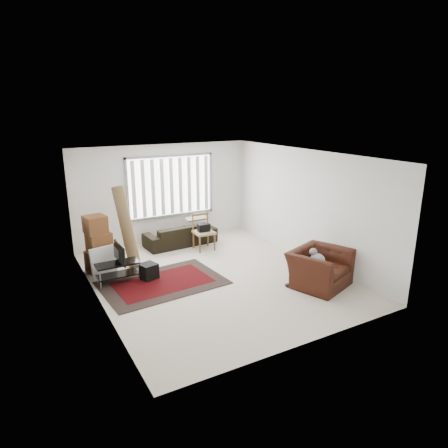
% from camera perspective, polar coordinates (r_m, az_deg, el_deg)
% --- Properties ---
extents(room, '(6.00, 6.02, 2.71)m').
position_cam_1_polar(room, '(8.86, -2.69, 4.08)').
color(room, beige).
rests_on(room, ground).
extents(persian_rug, '(2.64, 1.86, 0.02)m').
position_cam_1_polar(persian_rug, '(8.77, -8.74, -8.29)').
color(persian_rug, black).
rests_on(persian_rug, ground).
extents(tv_stand, '(0.90, 0.41, 0.45)m').
position_cam_1_polar(tv_stand, '(8.88, -14.98, -6.14)').
color(tv_stand, black).
rests_on(tv_stand, ground).
extents(tv, '(0.09, 0.73, 0.42)m').
position_cam_1_polar(tv, '(8.76, -15.14, -4.11)').
color(tv, black).
rests_on(tv, tv_stand).
extents(subwoofer, '(0.41, 0.41, 0.34)m').
position_cam_1_polar(subwoofer, '(8.95, -10.73, -6.62)').
color(subwoofer, black).
rests_on(subwoofer, persian_rug).
extents(moving_boxes, '(0.62, 0.58, 1.32)m').
position_cam_1_polar(moving_boxes, '(9.48, -17.51, -3.03)').
color(moving_boxes, brown).
rests_on(moving_boxes, ground).
extents(white_flatpack, '(0.59, 0.29, 0.72)m').
position_cam_1_polar(white_flatpack, '(9.17, -16.81, -5.33)').
color(white_flatpack, silver).
rests_on(white_flatpack, ground).
extents(rolled_rug, '(0.51, 0.85, 1.90)m').
position_cam_1_polar(rolled_rug, '(9.64, -13.79, -0.33)').
color(rolled_rug, brown).
rests_on(rolled_rug, ground).
extents(sofa, '(2.01, 0.96, 0.75)m').
position_cam_1_polar(sofa, '(10.99, -6.28, -1.04)').
color(sofa, black).
rests_on(sofa, ground).
extents(side_chair, '(0.52, 0.52, 0.94)m').
position_cam_1_polar(side_chair, '(10.54, -2.96, -0.93)').
color(side_chair, '#89775A').
rests_on(side_chair, ground).
extents(armchair, '(1.48, 1.38, 0.89)m').
position_cam_1_polar(armchair, '(8.64, 13.49, -5.79)').
color(armchair, '#35140A').
rests_on(armchair, ground).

